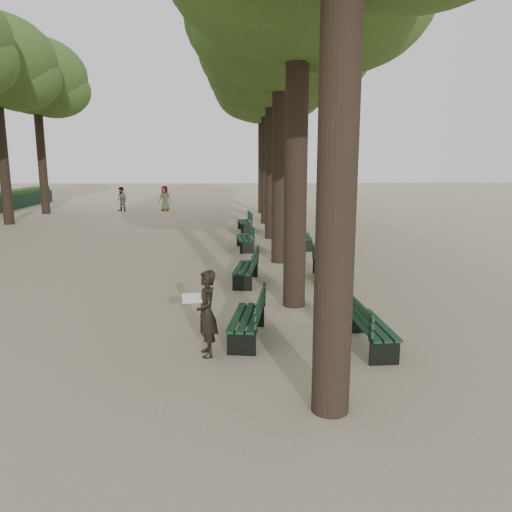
{
  "coord_description": "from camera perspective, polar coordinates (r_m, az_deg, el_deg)",
  "views": [
    {
      "loc": [
        0.31,
        -8.36,
        3.45
      ],
      "look_at": [
        0.6,
        3.0,
        1.2
      ],
      "focal_mm": 35.0,
      "sensor_mm": 36.0,
      "label": 1
    }
  ],
  "objects": [
    {
      "name": "bench_right_0",
      "position": [
        9.5,
        12.94,
        -8.65
      ],
      "size": [
        0.68,
        1.83,
        0.92
      ],
      "color": "black",
      "rests_on": "ground"
    },
    {
      "name": "tree_central_2",
      "position": [
        16.93,
        2.9,
        25.57
      ],
      "size": [
        6.0,
        6.0,
        9.95
      ],
      "color": "#33261C",
      "rests_on": "ground"
    },
    {
      "name": "bench_left_3",
      "position": [
        23.74,
        -1.31,
        3.52
      ],
      "size": [
        0.75,
        1.85,
        0.92
      ],
      "color": "black",
      "rests_on": "ground"
    },
    {
      "name": "bench_left_1",
      "position": [
        13.86,
        -1.19,
        -2.05
      ],
      "size": [
        0.79,
        1.86,
        0.92
      ],
      "color": "black",
      "rests_on": "ground"
    },
    {
      "name": "pedestrian_a",
      "position": [
        33.67,
        -15.08,
        6.29
      ],
      "size": [
        0.81,
        0.66,
        1.57
      ],
      "primitive_type": "imported",
      "rotation": [
        0.0,
        0.0,
        5.74
      ],
      "color": "#262628",
      "rests_on": "ground"
    },
    {
      "name": "bench_right_1",
      "position": [
        14.41,
        7.86,
        -1.64
      ],
      "size": [
        0.65,
        1.82,
        0.92
      ],
      "color": "black",
      "rests_on": "ground"
    },
    {
      "name": "tree_central_3",
      "position": [
        21.8,
        1.84,
        22.32
      ],
      "size": [
        6.0,
        6.0,
        9.95
      ],
      "color": "#33261C",
      "rests_on": "ground"
    },
    {
      "name": "bench_right_3",
      "position": [
        24.2,
        4.07,
        3.64
      ],
      "size": [
        0.74,
        1.85,
        0.92
      ],
      "color": "black",
      "rests_on": "ground"
    },
    {
      "name": "pedestrian_d",
      "position": [
        33.42,
        -10.37,
        6.51
      ],
      "size": [
        0.85,
        0.51,
        1.63
      ],
      "primitive_type": "imported",
      "rotation": [
        0.0,
        0.0,
        6.04
      ],
      "color": "#262628",
      "rests_on": "ground"
    },
    {
      "name": "man_with_map",
      "position": [
        8.82,
        -5.65,
        -6.55
      ],
      "size": [
        0.66,
        0.67,
        1.54
      ],
      "color": "black",
      "rests_on": "ground"
    },
    {
      "name": "tree_central_5",
      "position": [
        31.66,
        0.75,
        18.84
      ],
      "size": [
        6.0,
        6.0,
        9.95
      ],
      "color": "#33261C",
      "rests_on": "ground"
    },
    {
      "name": "pedestrian_b",
      "position": [
        36.37,
        4.4,
        7.14
      ],
      "size": [
        1.16,
        0.91,
        1.77
      ],
      "primitive_type": "imported",
      "rotation": [
        0.0,
        0.0,
        3.7
      ],
      "color": "#262628",
      "rests_on": "ground"
    },
    {
      "name": "bench_left_0",
      "position": [
        9.66,
        -1.06,
        -8.02
      ],
      "size": [
        0.8,
        1.86,
        0.92
      ],
      "color": "black",
      "rests_on": "ground"
    },
    {
      "name": "tree_far_5",
      "position": [
        34.01,
        -23.93,
        18.23
      ],
      "size": [
        6.0,
        6.0,
        10.45
      ],
      "color": "#33261C",
      "rests_on": "ground"
    },
    {
      "name": "bench_left_2",
      "position": [
        18.92,
        -1.27,
        1.54
      ],
      "size": [
        0.71,
        1.84,
        0.92
      ],
      "color": "black",
      "rests_on": "ground"
    },
    {
      "name": "tree_central_4",
      "position": [
        26.71,
        1.19,
        20.26
      ],
      "size": [
        6.0,
        6.0,
        9.95
      ],
      "color": "#33261C",
      "rests_on": "ground"
    },
    {
      "name": "bench_right_2",
      "position": [
        19.4,
        5.44,
        1.73
      ],
      "size": [
        0.61,
        1.81,
        0.92
      ],
      "color": "black",
      "rests_on": "ground"
    },
    {
      "name": "ground",
      "position": [
        9.05,
        -3.38,
        -11.24
      ],
      "size": [
        120.0,
        120.0,
        0.0
      ],
      "primitive_type": "plane",
      "color": "tan",
      "rests_on": "ground"
    }
  ]
}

